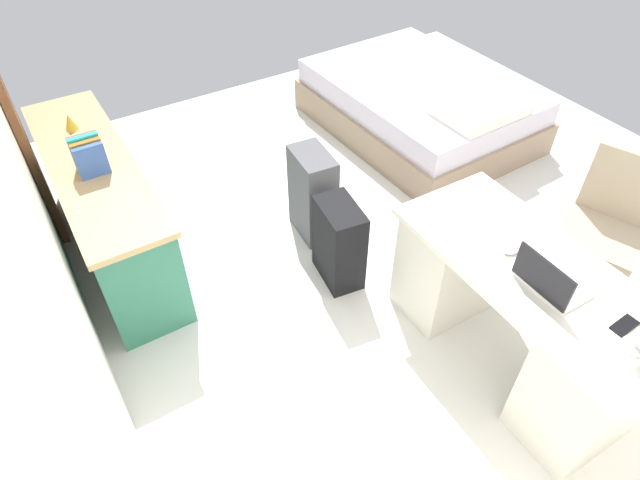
{
  "coord_description": "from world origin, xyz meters",
  "views": [
    {
      "loc": [
        -2.07,
        1.91,
        2.62
      ],
      "look_at": [
        -0.24,
        0.78,
        0.6
      ],
      "focal_mm": 30.19,
      "sensor_mm": 36.0,
      "label": 1
    }
  ],
  "objects": [
    {
      "name": "ground_plane",
      "position": [
        0.0,
        0.0,
        0.0
      ],
      "size": [
        5.43,
        5.43,
        0.0
      ],
      "primitive_type": "plane",
      "color": "silver"
    },
    {
      "name": "computer_mouse",
      "position": [
        -0.93,
        0.08,
        0.75
      ],
      "size": [
        0.06,
        0.1,
        0.03
      ],
      "primitive_type": "ellipsoid",
      "rotation": [
        0.0,
        0.0,
        -0.02
      ],
      "color": "white",
      "rests_on": "desk"
    },
    {
      "name": "office_chair",
      "position": [
        -0.94,
        -0.78,
        0.42
      ],
      "size": [
        0.59,
        0.59,
        0.94
      ],
      "color": "black",
      "rests_on": "ground_plane"
    },
    {
      "name": "figurine_small",
      "position": [
        1.38,
        1.68,
        0.8
      ],
      "size": [
        0.08,
        0.08,
        0.11
      ],
      "primitive_type": "cone",
      "color": "gold",
      "rests_on": "credenza"
    },
    {
      "name": "book_row",
      "position": [
        0.85,
        1.68,
        0.85
      ],
      "size": [
        0.15,
        0.17,
        0.22
      ],
      "color": "#375BA9",
      "rests_on": "credenza"
    },
    {
      "name": "desk",
      "position": [
        -1.07,
        0.06,
        0.38
      ],
      "size": [
        1.45,
        0.68,
        0.73
      ],
      "color": "silver",
      "rests_on": "ground_plane"
    },
    {
      "name": "wall_back",
      "position": [
        0.0,
        2.06,
        1.36
      ],
      "size": [
        4.43,
        0.1,
        2.72
      ],
      "primitive_type": "cube",
      "color": "white",
      "rests_on": "ground_plane"
    },
    {
      "name": "laptop",
      "position": [
        -1.19,
        0.12,
        0.78
      ],
      "size": [
        0.31,
        0.23,
        0.21
      ],
      "color": "silver",
      "rests_on": "desk"
    },
    {
      "name": "suitcase_spare_grey",
      "position": [
        0.43,
        0.43,
        0.33
      ],
      "size": [
        0.38,
        0.25,
        0.65
      ],
      "primitive_type": "cube",
      "rotation": [
        0.0,
        0.0,
        -0.1
      ],
      "color": "#4C4C51",
      "rests_on": "ground_plane"
    },
    {
      "name": "bed",
      "position": [
        1.1,
        -1.08,
        0.24
      ],
      "size": [
        1.95,
        1.46,
        0.58
      ],
      "color": "gray",
      "rests_on": "ground_plane"
    },
    {
      "name": "cell_phone_near_laptop",
      "position": [
        -1.53,
        0.01,
        0.74
      ],
      "size": [
        0.07,
        0.14,
        0.01
      ],
      "primitive_type": "cube",
      "rotation": [
        0.0,
        0.0,
        0.05
      ],
      "color": "black",
      "rests_on": "desk"
    },
    {
      "name": "credenza",
      "position": [
        0.97,
        1.68,
        0.37
      ],
      "size": [
        1.8,
        0.48,
        0.74
      ],
      "color": "#2D7056",
      "rests_on": "ground_plane"
    },
    {
      "name": "suitcase_black",
      "position": [
        -0.04,
        0.52,
        0.29
      ],
      "size": [
        0.39,
        0.27,
        0.58
      ],
      "primitive_type": "cube",
      "rotation": [
        0.0,
        0.0,
        -0.14
      ],
      "color": "black",
      "rests_on": "ground_plane"
    }
  ]
}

